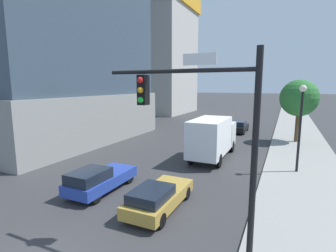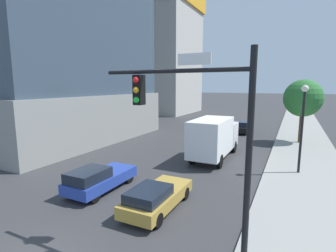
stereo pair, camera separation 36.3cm
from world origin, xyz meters
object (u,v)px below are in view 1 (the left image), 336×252
car_black (239,127)px  car_blue (99,179)px  car_gold (158,197)px  car_red (208,125)px  construction_building (159,49)px  street_lamp (301,116)px  street_tree (299,98)px  traffic_light_pole (204,120)px  box_truck (213,136)px

car_black → car_blue: bearing=-100.2°
car_gold → car_red: bearing=100.0°
construction_building → car_black: (20.17, -17.80, -12.86)m
car_black → construction_building: bearing=138.6°
street_lamp → street_tree: 10.36m
traffic_light_pole → car_blue: traffic_light_pole is taller
construction_building → box_truck: 38.64m
traffic_light_pole → car_blue: bearing=157.4°
construction_building → car_black: size_ratio=6.61×
car_red → box_truck: bearing=-72.8°
street_tree → car_black: bearing=149.0°
street_lamp → car_red: 17.52m
construction_building → car_red: (16.20, -17.98, -12.86)m
construction_building → car_blue: size_ratio=7.00×
car_black → car_gold: bearing=-90.0°
street_tree → box_truck: bearing=-124.5°
street_lamp → car_black: 15.74m
construction_building → street_lamp: construction_building is taller
traffic_light_pole → car_blue: (-6.80, 2.83, -4.05)m
car_gold → box_truck: size_ratio=0.63×
street_tree → car_gold: (-6.33, -18.82, -3.93)m
traffic_light_pole → box_truck: 12.59m
construction_building → traffic_light_pole: bearing=-61.7°
construction_building → car_gold: 46.99m
traffic_light_pole → car_blue: size_ratio=1.54×
street_lamp → car_gold: street_lamp is taller
car_gold → car_blue: 4.00m
street_tree → car_blue: street_tree is taller
street_tree → car_gold: bearing=-108.6°
car_red → street_tree: bearing=-19.4°
car_gold → car_blue: (-3.97, 0.55, 0.06)m
car_gold → car_blue: bearing=172.1°
traffic_light_pole → street_lamp: (3.28, 10.77, -0.86)m
construction_building → street_lamp: (26.29, -31.94, -9.66)m
car_gold → car_black: (-0.00, 22.63, 0.05)m
construction_building → traffic_light_pole: construction_building is taller
street_tree → box_truck: size_ratio=0.89×
traffic_light_pole → street_tree: 21.40m
car_gold → car_red: size_ratio=1.09×
street_lamp → car_black: size_ratio=1.22×
street_lamp → car_gold: 10.96m
street_tree → traffic_light_pole: bearing=-99.4°
street_lamp → car_gold: bearing=-125.8°
street_tree → car_black: street_tree is taller
car_red → box_truck: size_ratio=0.58×
street_lamp → construction_building: bearing=129.4°
car_gold → car_black: size_ratio=0.94×
street_tree → box_truck: 11.49m
construction_building → car_black: 29.82m
traffic_light_pole → car_black: (-2.84, 24.92, -4.06)m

